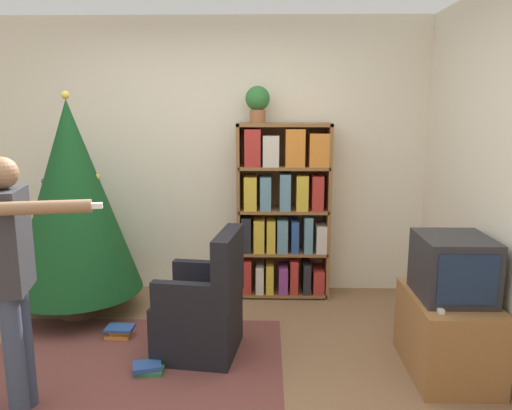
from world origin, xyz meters
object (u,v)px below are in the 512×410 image
(television, at_px, (453,267))
(standing_person, at_px, (13,269))
(armchair, at_px, (204,311))
(potted_plant, at_px, (258,102))
(bookshelf, at_px, (284,210))
(christmas_tree, at_px, (73,199))

(television, xyz_separation_m, standing_person, (-2.64, -0.55, 0.15))
(armchair, relative_size, potted_plant, 2.80)
(television, xyz_separation_m, potted_plant, (-1.31, 1.41, 1.08))
(standing_person, relative_size, potted_plant, 4.62)
(armchair, height_order, potted_plant, potted_plant)
(bookshelf, bearing_deg, standing_person, -128.90)
(television, height_order, standing_person, standing_person)
(television, relative_size, armchair, 0.55)
(bookshelf, height_order, television, bookshelf)
(bookshelf, distance_m, television, 1.76)
(bookshelf, relative_size, potted_plant, 4.97)
(bookshelf, height_order, armchair, bookshelf)
(armchair, bearing_deg, standing_person, -43.30)
(television, distance_m, standing_person, 2.70)
(bookshelf, height_order, potted_plant, potted_plant)
(television, relative_size, christmas_tree, 0.26)
(christmas_tree, relative_size, standing_person, 1.26)
(christmas_tree, bearing_deg, armchair, -30.01)
(christmas_tree, height_order, potted_plant, potted_plant)
(christmas_tree, xyz_separation_m, potted_plant, (1.54, 0.50, 0.80))
(television, height_order, armchair, television)
(bookshelf, height_order, christmas_tree, christmas_tree)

